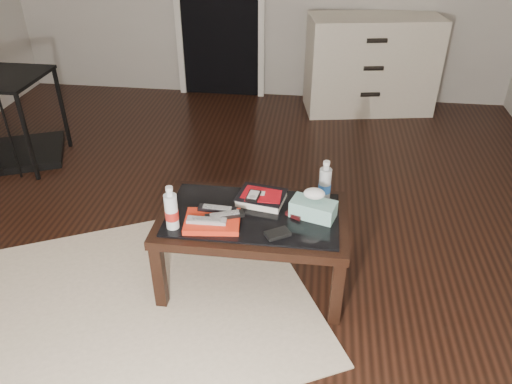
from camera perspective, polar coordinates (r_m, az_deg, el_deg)
ground at (r=3.28m, az=-4.94°, el=-4.71°), size 5.00×5.00×0.00m
coffee_table at (r=2.67m, az=-0.35°, el=-3.61°), size 1.00×0.60×0.46m
rug at (r=2.84m, az=-15.19°, el=-12.74°), size 2.46×2.24×0.01m
dresser at (r=5.04m, az=13.00°, el=13.99°), size 1.27×0.71×0.90m
magazines at (r=2.56m, az=-5.00°, el=-3.37°), size 0.30×0.24×0.03m
remote_silver at (r=2.53m, az=-5.67°, el=-3.24°), size 0.20×0.05×0.02m
remote_black_front at (r=2.56m, az=-3.61°, el=-2.66°), size 0.20×0.12×0.02m
remote_black_back at (r=2.61m, az=-4.46°, el=-1.92°), size 0.20×0.06×0.02m
textbook at (r=2.72m, az=0.62°, el=-0.66°), size 0.28×0.24×0.05m
dvd_mailers at (r=2.71m, az=0.49°, el=-0.20°), size 0.21×0.17×0.01m
ipod at (r=2.67m, az=-0.31°, el=-0.42°), size 0.08×0.11×0.02m
flip_phone at (r=2.62m, az=4.44°, el=-2.58°), size 0.10×0.09×0.02m
wallet at (r=2.48m, az=2.48°, el=-4.78°), size 0.14×0.12×0.02m
water_bottle_left at (r=2.51m, az=-9.68°, el=-1.75°), size 0.07×0.07×0.24m
water_bottle_right at (r=2.71m, az=7.90°, el=1.28°), size 0.07×0.07×0.24m
tissue_box at (r=2.61m, az=6.55°, el=-1.94°), size 0.25×0.18×0.09m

